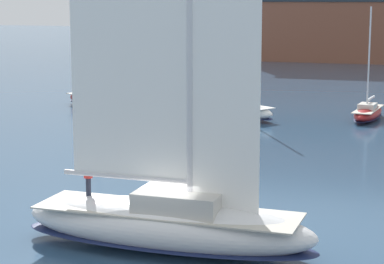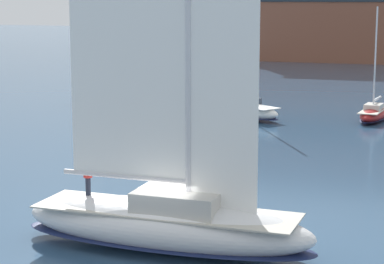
# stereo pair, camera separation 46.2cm
# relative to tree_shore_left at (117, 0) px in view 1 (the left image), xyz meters

# --- Properties ---
(ground_plane) EXTENTS (400.00, 400.00, 0.00)m
(ground_plane) POSITION_rel_tree_shore_left_xyz_m (37.07, -80.65, -8.85)
(ground_plane) COLOR #2D4C6B
(tree_shore_left) EXTENTS (6.14, 6.14, 12.64)m
(tree_shore_left) POSITION_rel_tree_shore_left_xyz_m (0.00, 0.00, 0.00)
(tree_shore_left) COLOR brown
(tree_shore_left) RESTS_ON ground
(sailboat_main) EXTENTS (11.32, 3.37, 15.47)m
(sailboat_main) POSITION_rel_tree_shore_left_xyz_m (37.08, -80.65, -7.65)
(sailboat_main) COLOR silver
(sailboat_main) RESTS_ON ground
(sailboat_moored_near_marina) EXTENTS (2.39, 6.34, 8.53)m
(sailboat_moored_near_marina) POSITION_rel_tree_shore_left_xyz_m (41.48, -47.88, -8.27)
(sailboat_moored_near_marina) COLOR maroon
(sailboat_moored_near_marina) RESTS_ON ground
(sailboat_moored_mid_channel) EXTENTS (7.78, 6.10, 10.79)m
(sailboat_moored_mid_channel) POSITION_rel_tree_shore_left_xyz_m (31.65, -49.97, -8.12)
(sailboat_moored_mid_channel) COLOR white
(sailboat_moored_mid_channel) RESTS_ON ground
(sailboat_moored_far_slip) EXTENTS (7.18, 5.51, 9.91)m
(sailboat_moored_far_slip) POSITION_rel_tree_shore_left_xyz_m (18.89, -48.33, -8.18)
(sailboat_moored_far_slip) COLOR maroon
(sailboat_moored_far_slip) RESTS_ON ground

